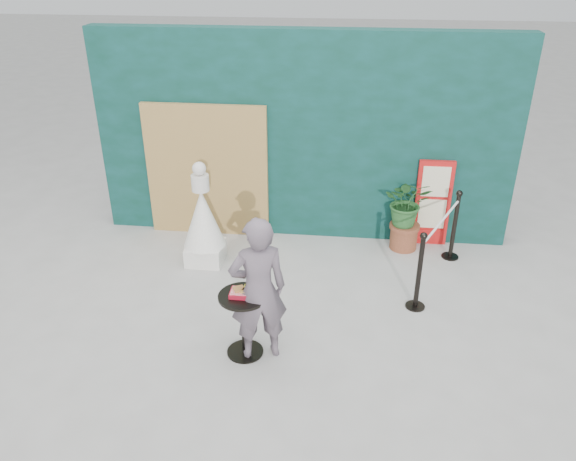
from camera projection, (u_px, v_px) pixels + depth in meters
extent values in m
plane|color=#ADAAA5|center=(275.00, 365.00, 5.97)|extent=(60.00, 60.00, 0.00)
cube|color=#0A3025|center=(303.00, 138.00, 8.06)|extent=(6.00, 0.30, 3.00)
cube|color=tan|center=(207.00, 171.00, 8.25)|extent=(1.80, 0.08, 2.00)
imported|color=#655661|center=(258.00, 290.00, 5.76)|extent=(0.70, 0.58, 1.65)
cube|color=red|center=(433.00, 203.00, 8.09)|extent=(0.50, 0.06, 1.30)
cube|color=beige|center=(436.00, 182.00, 7.90)|extent=(0.38, 0.02, 0.45)
cube|color=beige|center=(432.00, 214.00, 8.13)|extent=(0.38, 0.02, 0.45)
cube|color=red|center=(429.00, 235.00, 8.29)|extent=(0.38, 0.02, 0.18)
cube|color=white|center=(206.00, 253.00, 7.85)|extent=(0.50, 0.50, 0.27)
cone|color=white|center=(203.00, 218.00, 7.60)|extent=(0.58, 0.58, 0.81)
cylinder|color=beige|center=(200.00, 183.00, 7.36)|extent=(0.23, 0.23, 0.22)
sphere|color=white|center=(199.00, 169.00, 7.27)|extent=(0.18, 0.18, 0.18)
cylinder|color=black|center=(245.00, 351.00, 6.16)|extent=(0.40, 0.40, 0.02)
cylinder|color=black|center=(244.00, 326.00, 5.99)|extent=(0.06, 0.06, 0.72)
cylinder|color=black|center=(243.00, 296.00, 5.82)|extent=(0.52, 0.52, 0.03)
cube|color=#A91226|center=(243.00, 293.00, 5.80)|extent=(0.26, 0.19, 0.05)
cube|color=red|center=(243.00, 291.00, 5.79)|extent=(0.24, 0.17, 0.00)
cube|color=#CB8E4A|center=(239.00, 289.00, 5.80)|extent=(0.15, 0.14, 0.02)
cube|color=gold|center=(247.00, 291.00, 5.76)|extent=(0.13, 0.13, 0.02)
cone|color=yellow|center=(245.00, 286.00, 5.82)|extent=(0.06, 0.06, 0.06)
cylinder|color=brown|center=(403.00, 238.00, 8.18)|extent=(0.39, 0.39, 0.33)
cylinder|color=brown|center=(405.00, 226.00, 8.09)|extent=(0.43, 0.43, 0.05)
imported|color=#265A28|center=(407.00, 202.00, 7.91)|extent=(0.64, 0.56, 0.72)
cylinder|color=black|center=(415.00, 306.00, 6.92)|extent=(0.24, 0.24, 0.02)
cylinder|color=black|center=(419.00, 274.00, 6.70)|extent=(0.06, 0.06, 0.96)
sphere|color=black|center=(424.00, 236.00, 6.47)|extent=(0.09, 0.09, 0.09)
cylinder|color=black|center=(450.00, 256.00, 8.00)|extent=(0.24, 0.24, 0.02)
cylinder|color=black|center=(454.00, 227.00, 7.79)|extent=(0.06, 0.06, 0.96)
sphere|color=black|center=(459.00, 193.00, 7.55)|extent=(0.09, 0.09, 0.09)
cylinder|color=white|center=(442.00, 221.00, 7.06)|extent=(0.63, 1.31, 0.03)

